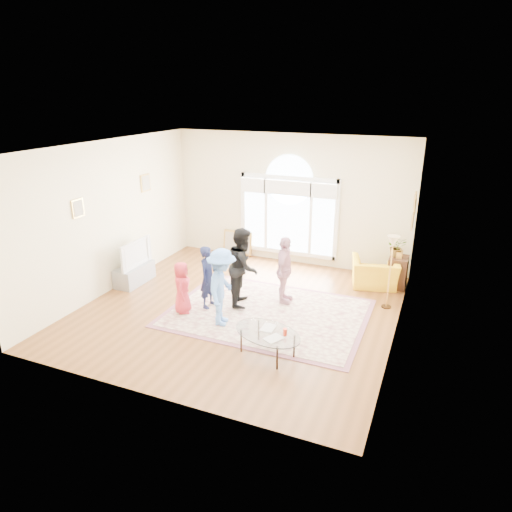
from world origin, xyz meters
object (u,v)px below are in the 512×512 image
at_px(area_rug, 267,313).
at_px(tv_console, 134,274).
at_px(coffee_table, 268,333).
at_px(television, 133,253).
at_px(armchair, 375,273).

height_order(area_rug, tv_console, tv_console).
xyz_separation_m(area_rug, coffee_table, (0.54, -1.39, 0.39)).
bearing_deg(tv_console, television, -0.00).
xyz_separation_m(tv_console, armchair, (5.06, 1.90, 0.11)).
distance_m(television, coffee_table, 4.22).
height_order(area_rug, armchair, armchair).
height_order(tv_console, armchair, armchair).
distance_m(area_rug, armchair, 2.78).
bearing_deg(television, armchair, 20.61).
distance_m(tv_console, television, 0.51).
xyz_separation_m(tv_console, coffee_table, (3.88, -1.64, 0.19)).
bearing_deg(area_rug, tv_console, 175.62).
relative_size(television, armchair, 1.05).
relative_size(tv_console, coffee_table, 0.71).
height_order(tv_console, coffee_table, coffee_table).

